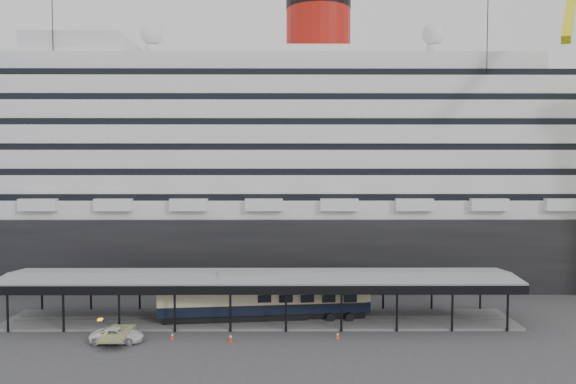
% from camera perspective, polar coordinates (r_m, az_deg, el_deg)
% --- Properties ---
extents(ground, '(200.00, 200.00, 0.00)m').
position_cam_1_polar(ground, '(59.37, -3.09, -14.24)').
color(ground, '#39393C').
rests_on(ground, ground).
extents(cruise_ship, '(130.00, 30.00, 43.90)m').
position_cam_1_polar(cruise_ship, '(88.68, -2.08, 3.49)').
color(cruise_ship, black).
rests_on(cruise_ship, ground).
extents(platform_canopy, '(56.00, 9.18, 5.30)m').
position_cam_1_polar(platform_canopy, '(63.55, -2.87, -10.87)').
color(platform_canopy, slate).
rests_on(platform_canopy, ground).
extents(port_truck, '(5.10, 2.43, 1.41)m').
position_cam_1_polar(port_truck, '(59.02, -16.97, -13.76)').
color(port_truck, white).
rests_on(port_truck, ground).
extents(pullman_carriage, '(23.49, 5.49, 22.88)m').
position_cam_1_polar(pullman_carriage, '(63.43, -2.36, -10.52)').
color(pullman_carriage, black).
rests_on(pullman_carriage, ground).
extents(traffic_cone_left, '(0.43, 0.43, 0.69)m').
position_cam_1_polar(traffic_cone_left, '(58.88, -11.67, -14.10)').
color(traffic_cone_left, '#F1340D').
rests_on(traffic_cone_left, ground).
extents(traffic_cone_mid, '(0.44, 0.44, 0.83)m').
position_cam_1_polar(traffic_cone_mid, '(57.18, -5.85, -14.50)').
color(traffic_cone_mid, red).
rests_on(traffic_cone_mid, ground).
extents(traffic_cone_right, '(0.45, 0.45, 0.68)m').
position_cam_1_polar(traffic_cone_right, '(58.13, 5.07, -14.28)').
color(traffic_cone_right, '#FC4D0E').
rests_on(traffic_cone_right, ground).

